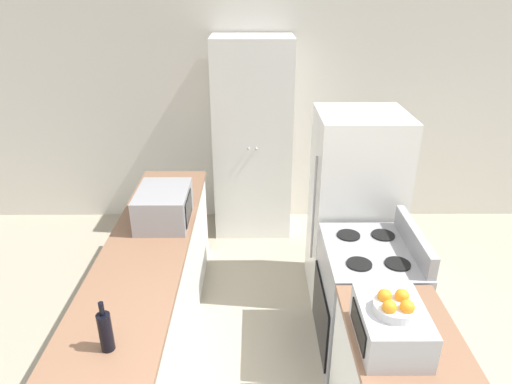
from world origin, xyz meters
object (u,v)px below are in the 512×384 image
Objects in this scene: toaster_oven at (391,326)px; fruit_bowl at (395,305)px; refrigerator at (354,208)px; pantry_cabinet at (253,140)px; wine_bottle at (106,331)px; microwave at (164,206)px; stove at (365,300)px.

toaster_oven is 2.08× the size of fruit_bowl.
fruit_bowl is at bearing -95.59° from refrigerator.
pantry_cabinet is 2.99m from wine_bottle.
microwave is at bearing 87.79° from wine_bottle.
toaster_oven is at bearing 1.53° from wine_bottle.
wine_bottle is 0.66× the size of toaster_oven.
microwave is (-1.56, -0.35, 0.20)m from refrigerator.
stove is 1.17m from fruit_bowl.
toaster_oven is (1.45, 0.04, -0.01)m from wine_bottle.
refrigerator reaches higher than toaster_oven.
refrigerator reaches higher than microwave.
fruit_bowl is (-0.00, -0.02, 0.15)m from toaster_oven.
wine_bottle is at bearing -92.21° from microwave.
microwave is (-1.53, 0.42, 0.58)m from stove.
stove is 2.09× the size of microwave.
microwave is 1.94m from fruit_bowl.
stove is at bearing -66.69° from pantry_cabinet.
wine_bottle reaches higher than microwave.
microwave is (-0.68, -1.54, -0.03)m from pantry_cabinet.
wine_bottle is at bearing -178.47° from toaster_oven.
refrigerator is 3.29× the size of microwave.
refrigerator is at bearing 46.74° from wine_bottle.
refrigerator is at bearing 87.28° from stove.
microwave reaches higher than stove.
toaster_oven is at bearing -75.94° from pantry_cabinet.
refrigerator reaches higher than wine_bottle.
refrigerator reaches higher than stove.
stove is 2.38× the size of toaster_oven.
pantry_cabinet is at bearing 113.31° from stove.
stove is 4.97× the size of fruit_bowl.
pantry_cabinet is at bearing 103.91° from fruit_bowl.
pantry_cabinet is at bearing 75.76° from wine_bottle.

